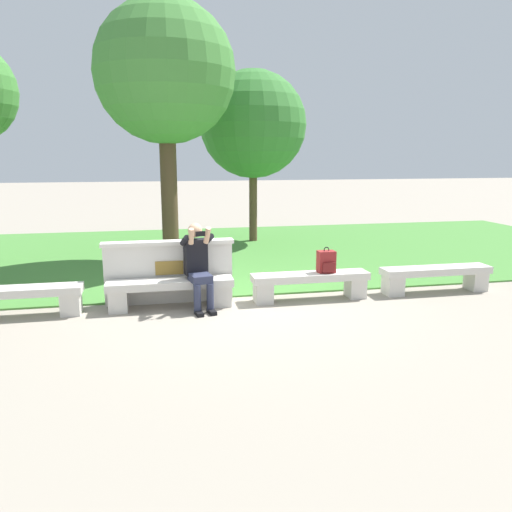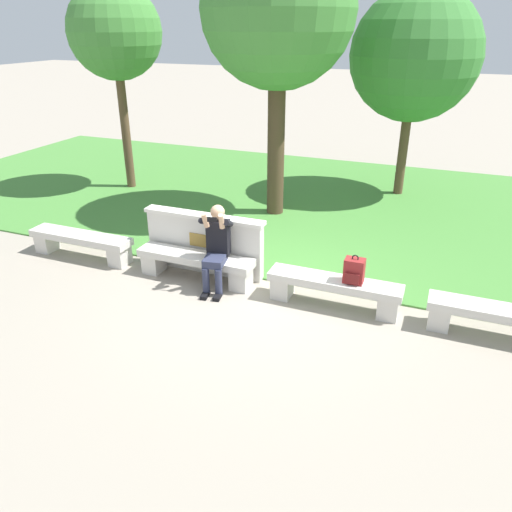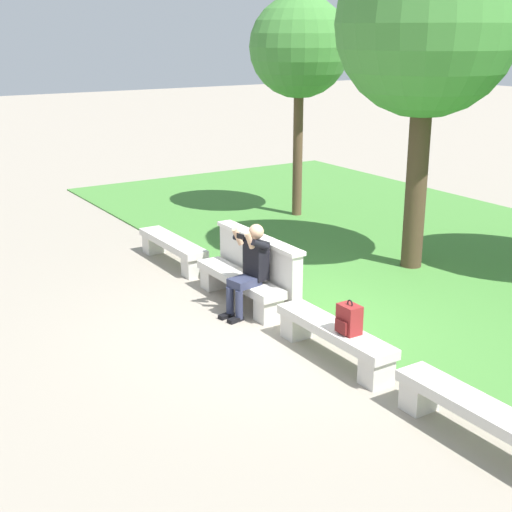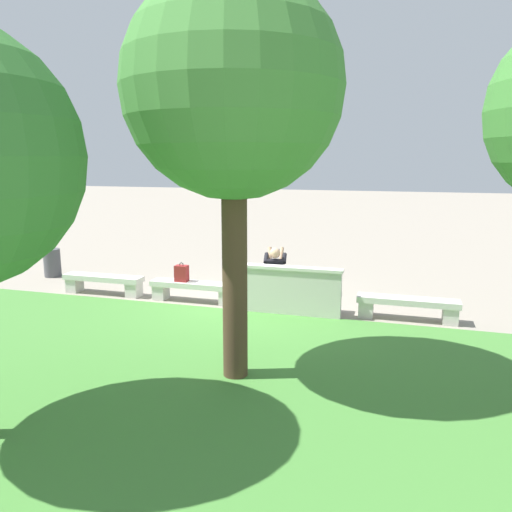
# 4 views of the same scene
# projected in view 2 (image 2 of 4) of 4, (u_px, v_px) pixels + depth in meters

# --- Properties ---
(ground_plane) EXTENTS (80.00, 80.00, 0.00)m
(ground_plane) POSITION_uv_depth(u_px,v_px,m) (261.00, 292.00, 7.78)
(ground_plane) COLOR gray
(grass_strip) EXTENTS (20.78, 8.00, 0.03)m
(grass_strip) POSITION_uv_depth(u_px,v_px,m) (330.00, 204.00, 11.45)
(grass_strip) COLOR #478438
(grass_strip) RESTS_ON ground
(bench_main) EXTENTS (1.95, 0.40, 0.45)m
(bench_main) POSITION_uv_depth(u_px,v_px,m) (81.00, 242.00, 8.79)
(bench_main) COLOR beige
(bench_main) RESTS_ON ground
(bench_near) EXTENTS (1.95, 0.40, 0.45)m
(bench_near) POSITION_uv_depth(u_px,v_px,m) (196.00, 263.00, 8.03)
(bench_near) COLOR beige
(bench_near) RESTS_ON ground
(bench_mid) EXTENTS (1.95, 0.40, 0.45)m
(bench_mid) POSITION_uv_depth(u_px,v_px,m) (334.00, 288.00, 7.27)
(bench_mid) COLOR beige
(bench_mid) RESTS_ON ground
(bench_far) EXTENTS (1.95, 0.40, 0.45)m
(bench_far) POSITION_uv_depth(u_px,v_px,m) (505.00, 319.00, 6.51)
(bench_far) COLOR beige
(bench_far) RESTS_ON ground
(backrest_wall_with_plaque) EXTENTS (2.09, 0.24, 1.01)m
(backrest_wall_with_plaque) POSITION_uv_depth(u_px,v_px,m) (205.00, 243.00, 8.22)
(backrest_wall_with_plaque) COLOR beige
(backrest_wall_with_plaque) RESTS_ON ground
(person_photographer) EXTENTS (0.52, 0.77, 1.32)m
(person_photographer) POSITION_uv_depth(u_px,v_px,m) (216.00, 244.00, 7.64)
(person_photographer) COLOR black
(person_photographer) RESTS_ON ground
(backpack) EXTENTS (0.28, 0.24, 0.43)m
(backpack) POSITION_uv_depth(u_px,v_px,m) (354.00, 271.00, 7.04)
(backpack) COLOR maroon
(backpack) RESTS_ON bench_mid
(tree_behind_wall) EXTENTS (2.10, 2.10, 4.67)m
(tree_behind_wall) POSITION_uv_depth(u_px,v_px,m) (115.00, 33.00, 11.16)
(tree_behind_wall) COLOR brown
(tree_behind_wall) RESTS_ON ground
(tree_left_background) EXTENTS (2.83, 2.83, 4.57)m
(tree_left_background) POSITION_uv_depth(u_px,v_px,m) (415.00, 56.00, 10.84)
(tree_left_background) COLOR brown
(tree_left_background) RESTS_ON ground
(tree_right_background) EXTENTS (2.94, 2.94, 5.51)m
(tree_right_background) POSITION_uv_depth(u_px,v_px,m) (278.00, 11.00, 9.27)
(tree_right_background) COLOR #4C3826
(tree_right_background) RESTS_ON ground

